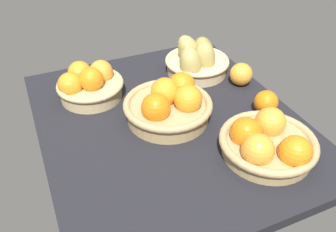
% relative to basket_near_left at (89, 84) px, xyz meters
% --- Properties ---
extents(market_tray, '(0.84, 0.72, 0.03)m').
position_rel_basket_near_left_xyz_m(market_tray, '(0.21, 0.18, -0.06)').
color(market_tray, black).
rests_on(market_tray, ground).
extents(basket_near_left, '(0.21, 0.21, 0.11)m').
position_rel_basket_near_left_xyz_m(basket_near_left, '(0.00, 0.00, 0.00)').
color(basket_near_left, tan).
rests_on(basket_near_left, market_tray).
extents(basket_far_left_pears, '(0.22, 0.22, 0.14)m').
position_rel_basket_near_left_xyz_m(basket_far_left_pears, '(0.00, 0.38, 0.00)').
color(basket_far_left_pears, '#D3BC8C').
rests_on(basket_far_left_pears, market_tray).
extents(basket_center, '(0.26, 0.26, 0.12)m').
position_rel_basket_near_left_xyz_m(basket_center, '(0.21, 0.19, 0.00)').
color(basket_center, tan).
rests_on(basket_center, market_tray).
extents(basket_far_right, '(0.25, 0.25, 0.10)m').
position_rel_basket_near_left_xyz_m(basket_far_right, '(0.45, 0.35, -0.01)').
color(basket_far_right, tan).
rests_on(basket_far_right, market_tray).
extents(loose_orange_front_gap, '(0.07, 0.07, 0.07)m').
position_rel_basket_near_left_xyz_m(loose_orange_front_gap, '(0.29, 0.45, -0.01)').
color(loose_orange_front_gap, orange).
rests_on(loose_orange_front_gap, market_tray).
extents(loose_orange_back_gap, '(0.07, 0.07, 0.07)m').
position_rel_basket_near_left_xyz_m(loose_orange_back_gap, '(0.13, 0.47, -0.01)').
color(loose_orange_back_gap, '#F49E33').
rests_on(loose_orange_back_gap, market_tray).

